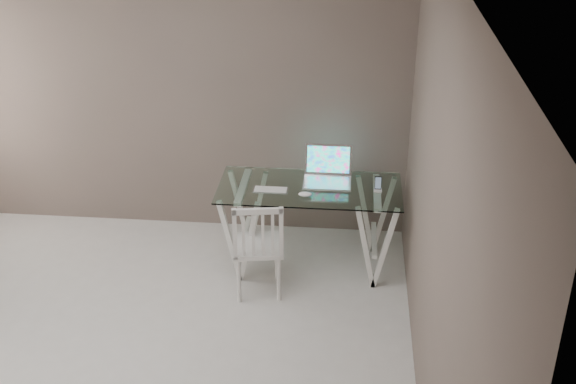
% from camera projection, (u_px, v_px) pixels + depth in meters
% --- Properties ---
extents(room, '(4.50, 4.52, 2.71)m').
position_uv_depth(room, '(80.00, 151.00, 4.16)').
color(room, beige).
rests_on(room, ground).
extents(desk, '(1.50, 0.70, 0.75)m').
position_uv_depth(desk, '(309.00, 226.00, 6.06)').
color(desk, silver).
rests_on(desk, ground).
extents(chair, '(0.45, 0.45, 0.85)m').
position_uv_depth(chair, '(258.00, 245.00, 5.63)').
color(chair, silver).
rests_on(chair, ground).
extents(laptop, '(0.39, 0.34, 0.27)m').
position_uv_depth(laptop, '(328.00, 173.00, 6.00)').
color(laptop, silver).
rests_on(laptop, desk).
extents(keyboard, '(0.28, 0.12, 0.01)m').
position_uv_depth(keyboard, '(271.00, 190.00, 5.85)').
color(keyboard, silver).
rests_on(keyboard, desk).
extents(mouse, '(0.11, 0.06, 0.03)m').
position_uv_depth(mouse, '(305.00, 194.00, 5.75)').
color(mouse, white).
rests_on(mouse, desk).
extents(phone_dock, '(0.07, 0.07, 0.12)m').
position_uv_depth(phone_dock, '(378.00, 187.00, 5.83)').
color(phone_dock, white).
rests_on(phone_dock, desk).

